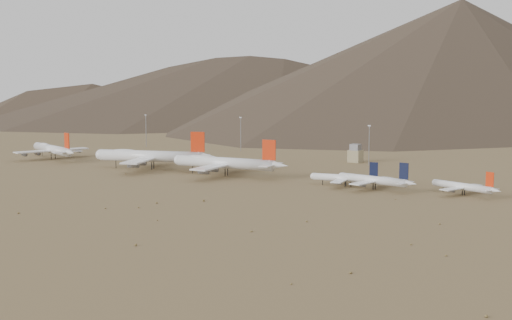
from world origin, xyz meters
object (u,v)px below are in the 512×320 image
Objects in this scene: narrowbody_a at (346,178)px; control_tower at (355,154)px; widebody_centre at (151,156)px; widebody_west at (53,149)px; narrowbody_b at (375,180)px; widebody_east at (225,163)px.

control_tower is (-40.11, 94.01, 1.03)m from narrowbody_a.
widebody_west is at bearing 159.22° from widebody_centre.
narrowbody_b is (236.18, 2.87, -1.89)m from widebody_west.
narrowbody_b is (91.36, 2.35, -2.66)m from widebody_east.
widebody_east is 103.66m from control_tower.
widebody_east reaches higher than narrowbody_b.
widebody_east is 1.84× the size of narrowbody_a.
widebody_centre reaches higher than widebody_east.
widebody_centre reaches higher than narrowbody_a.
control_tower is (34.59, 97.70, -2.18)m from widebody_east.
widebody_east is at bearing -171.15° from narrowbody_b.
narrowbody_b reaches higher than control_tower.
narrowbody_a is 3.31× the size of control_tower.
control_tower is at bearing 128.15° from narrowbody_b.
widebody_centre is at bearing -131.50° from control_tower.
widebody_west is 5.26× the size of control_tower.
control_tower is (-56.77, 95.34, 0.48)m from narrowbody_b.
widebody_centre is 128.78m from narrowbody_a.
widebody_west reaches higher than narrowbody_b.
widebody_east is 1.62× the size of narrowbody_b.
narrowbody_a is 0.88× the size of narrowbody_b.
narrowbody_b is at bearing -5.78° from widebody_east.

